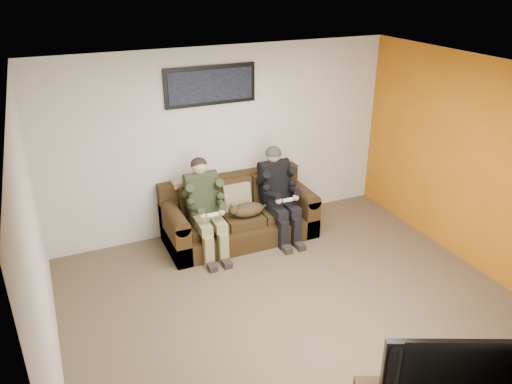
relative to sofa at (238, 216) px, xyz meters
name	(u,v)px	position (x,y,z in m)	size (l,w,h in m)	color
floor	(297,309)	(-0.02, -1.82, -0.32)	(5.00, 5.00, 0.00)	brown
ceiling	(307,78)	(-0.02, -1.82, 2.28)	(5.00, 5.00, 0.00)	silver
wall_back	(224,141)	(-0.02, 0.43, 0.98)	(5.00, 5.00, 0.00)	beige
wall_front	(470,346)	(-0.02, -4.07, 0.98)	(5.00, 5.00, 0.00)	beige
wall_left	(38,260)	(-2.52, -1.82, 0.98)	(4.50, 4.50, 0.00)	beige
wall_right	(484,169)	(2.48, -1.82, 0.98)	(4.50, 4.50, 0.00)	beige
accent_wall_right	(483,169)	(2.47, -1.82, 0.98)	(4.50, 4.50, 0.00)	#BC6812
sofa	(238,216)	(0.00, 0.00, 0.00)	(2.08, 0.90, 0.85)	#32210F
throw_pillow	(237,196)	(0.00, 0.04, 0.28)	(0.40, 0.11, 0.38)	#857A57
throw_blanket	(187,182)	(-0.63, 0.26, 0.53)	(0.42, 0.21, 0.08)	#BDB08B
person_left	(205,203)	(-0.53, -0.17, 0.39)	(0.51, 0.87, 1.27)	#888355
person_right	(278,189)	(0.53, -0.17, 0.39)	(0.51, 0.86, 1.28)	black
cat	(246,210)	(0.03, -0.23, 0.20)	(0.66, 0.26, 0.24)	#4A381D
framed_poster	(211,85)	(-0.20, 0.39, 1.78)	(1.25, 0.05, 0.52)	black
television	(454,365)	(0.25, -3.77, 0.45)	(1.16, 0.15, 0.67)	black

